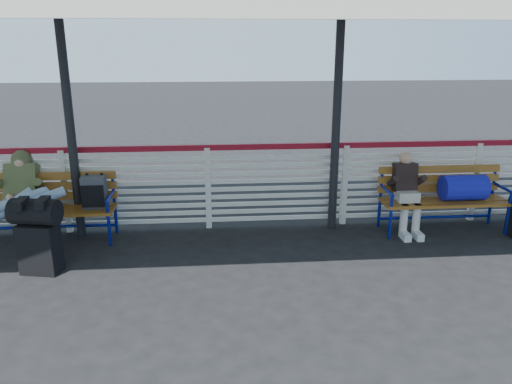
{
  "coord_description": "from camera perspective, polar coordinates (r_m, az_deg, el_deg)",
  "views": [
    {
      "loc": [
        0.11,
        -5.03,
        2.63
      ],
      "look_at": [
        0.62,
        1.0,
        0.8
      ],
      "focal_mm": 35.0,
      "sensor_mm": 36.0,
      "label": 1
    }
  ],
  "objects": [
    {
      "name": "ground",
      "position": [
        5.67,
        -5.47,
        -10.87
      ],
      "size": [
        60.0,
        60.0,
        0.0
      ],
      "primitive_type": "plane",
      "color": "black",
      "rests_on": "ground"
    },
    {
      "name": "fence",
      "position": [
        7.2,
        -5.51,
        0.88
      ],
      "size": [
        12.08,
        0.08,
        1.24
      ],
      "color": "silver",
      "rests_on": "ground"
    },
    {
      "name": "canopy",
      "position": [
        5.91,
        -6.28,
        20.73
      ],
      "size": [
        12.6,
        3.6,
        3.16
      ],
      "color": "silver",
      "rests_on": "ground"
    },
    {
      "name": "luggage_stack",
      "position": [
        6.34,
        -23.68,
        -4.32
      ],
      "size": [
        0.6,
        0.41,
        0.91
      ],
      "rotation": [
        0.0,
        0.0,
        -0.21
      ],
      "color": "black",
      "rests_on": "ground"
    },
    {
      "name": "bench_left",
      "position": [
        7.25,
        -21.38,
        -0.72
      ],
      "size": [
        1.8,
        0.56,
        0.92
      ],
      "color": "#A3631F",
      "rests_on": "ground"
    },
    {
      "name": "bench_right",
      "position": [
        7.63,
        21.66,
        0.21
      ],
      "size": [
        1.8,
        0.56,
        0.92
      ],
      "color": "#A3631F",
      "rests_on": "ground"
    },
    {
      "name": "traveler_man",
      "position": [
        6.99,
        -24.9,
        -0.5
      ],
      "size": [
        0.93,
        1.61,
        0.77
      ],
      "color": "#9BB8D1",
      "rests_on": "ground"
    },
    {
      "name": "companion_person",
      "position": [
        7.35,
        16.86,
        0.02
      ],
      "size": [
        0.32,
        0.66,
        1.15
      ],
      "color": "beige",
      "rests_on": "ground"
    }
  ]
}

